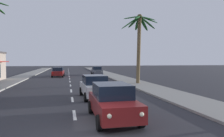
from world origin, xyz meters
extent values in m
cube|color=gray|center=(7.80, 20.00, 0.07)|extent=(3.20, 110.00, 0.14)
cube|color=gray|center=(-7.80, 20.00, 0.07)|extent=(3.20, 110.00, 0.14)
cube|color=silver|center=(0.00, 3.78, 0.00)|extent=(0.16, 2.00, 0.01)
cube|color=silver|center=(0.00, 8.14, 0.00)|extent=(0.16, 2.00, 0.01)
cube|color=silver|center=(0.00, 12.49, 0.00)|extent=(0.16, 2.00, 0.01)
cube|color=silver|center=(0.00, 16.85, 0.00)|extent=(0.16, 2.00, 0.01)
cube|color=silver|center=(0.00, 21.20, 0.00)|extent=(0.16, 2.00, 0.01)
cube|color=silver|center=(0.00, 25.56, 0.00)|extent=(0.16, 2.00, 0.01)
cube|color=silver|center=(0.00, 29.92, 0.00)|extent=(0.16, 2.00, 0.01)
cube|color=silver|center=(0.00, 34.27, 0.00)|extent=(0.16, 2.00, 0.01)
cube|color=silver|center=(0.00, 38.63, 0.00)|extent=(0.16, 2.00, 0.01)
cube|color=silver|center=(0.00, 42.98, 0.00)|extent=(0.16, 2.00, 0.01)
cube|color=silver|center=(0.00, 47.34, 0.00)|extent=(0.16, 2.00, 0.01)
cube|color=silver|center=(0.00, 51.70, 0.00)|extent=(0.16, 2.00, 0.01)
cube|color=silver|center=(0.00, 56.05, 0.00)|extent=(0.16, 2.00, 0.01)
cube|color=silver|center=(0.00, 60.41, 0.00)|extent=(0.16, 2.00, 0.01)
cube|color=silver|center=(0.00, 64.76, 0.00)|extent=(0.16, 2.00, 0.01)
cube|color=silver|center=(0.00, 69.12, 0.00)|extent=(0.16, 2.00, 0.01)
cube|color=maroon|center=(1.73, 2.54, 0.68)|extent=(1.81, 4.32, 0.72)
cube|color=black|center=(1.73, 2.69, 1.36)|extent=(1.62, 2.22, 0.64)
cylinder|color=black|center=(2.61, 1.13, 0.32)|extent=(0.23, 0.64, 0.64)
cylinder|color=black|center=(0.89, 1.11, 0.32)|extent=(0.23, 0.64, 0.64)
cylinder|color=black|center=(2.58, 3.96, 0.32)|extent=(0.23, 0.64, 0.64)
cylinder|color=black|center=(0.86, 3.94, 0.32)|extent=(0.23, 0.64, 0.64)
sphere|color=#F9EFC6|center=(2.38, 0.37, 0.76)|extent=(0.18, 0.18, 0.18)
sphere|color=#F9EFC6|center=(1.14, 0.36, 0.76)|extent=(0.18, 0.18, 0.18)
cube|color=red|center=(2.37, 4.70, 0.78)|extent=(0.24, 0.06, 0.20)
cube|color=red|center=(1.05, 4.69, 0.78)|extent=(0.24, 0.06, 0.20)
cube|color=silver|center=(1.67, 8.51, 0.68)|extent=(1.95, 4.38, 0.72)
cube|color=black|center=(1.66, 8.66, 1.36)|extent=(1.70, 2.27, 0.64)
cylinder|color=black|center=(2.60, 7.14, 0.32)|extent=(0.25, 0.65, 0.64)
cylinder|color=black|center=(0.87, 7.06, 0.32)|extent=(0.25, 0.65, 0.64)
cylinder|color=black|center=(2.47, 9.97, 0.32)|extent=(0.25, 0.65, 0.64)
cylinder|color=black|center=(0.75, 9.89, 0.32)|extent=(0.25, 0.65, 0.64)
sphere|color=#F9EFC6|center=(2.39, 6.37, 0.76)|extent=(0.18, 0.18, 0.18)
sphere|color=#F9EFC6|center=(1.15, 6.32, 0.76)|extent=(0.18, 0.18, 0.18)
cube|color=red|center=(2.23, 10.70, 0.78)|extent=(0.24, 0.07, 0.20)
cube|color=red|center=(0.91, 10.64, 0.78)|extent=(0.24, 0.07, 0.20)
cube|color=maroon|center=(-1.87, 30.11, 0.68)|extent=(1.99, 4.39, 0.72)
cube|color=black|center=(-1.87, 29.96, 1.36)|extent=(1.72, 2.28, 0.64)
cylinder|color=black|center=(-2.65, 31.57, 0.32)|extent=(0.25, 0.65, 0.64)
cylinder|color=black|center=(-0.93, 31.48, 0.32)|extent=(0.25, 0.65, 0.64)
cylinder|color=black|center=(-2.80, 28.74, 0.32)|extent=(0.25, 0.65, 0.64)
cylinder|color=black|center=(-1.08, 28.64, 0.32)|extent=(0.25, 0.65, 0.64)
sphere|color=#B2B2AD|center=(-2.37, 32.31, 0.76)|extent=(0.18, 0.18, 0.18)
sphere|color=#B2B2AD|center=(-1.13, 32.24, 0.76)|extent=(0.18, 0.18, 0.18)
cube|color=red|center=(-2.64, 27.99, 0.78)|extent=(0.24, 0.07, 0.20)
cube|color=red|center=(-1.33, 27.91, 0.78)|extent=(0.24, 0.07, 0.20)
cube|color=#4C515B|center=(5.34, 33.59, 0.68)|extent=(1.78, 4.31, 0.72)
cube|color=black|center=(5.34, 33.74, 1.36)|extent=(1.61, 2.21, 0.64)
cylinder|color=black|center=(6.20, 32.16, 0.32)|extent=(0.22, 0.64, 0.64)
cylinder|color=black|center=(4.47, 32.17, 0.32)|extent=(0.22, 0.64, 0.64)
cylinder|color=black|center=(6.21, 35.00, 0.32)|extent=(0.22, 0.64, 0.64)
cylinder|color=black|center=(4.49, 35.01, 0.32)|extent=(0.22, 0.64, 0.64)
sphere|color=#B2B2AD|center=(5.95, 31.42, 0.76)|extent=(0.18, 0.18, 0.18)
sphere|color=#B2B2AD|center=(4.71, 31.42, 0.76)|extent=(0.18, 0.18, 0.18)
cube|color=red|center=(6.01, 35.75, 0.78)|extent=(0.24, 0.06, 0.20)
cube|color=red|center=(4.69, 35.75, 0.78)|extent=(0.24, 0.06, 0.20)
cylinder|color=brown|center=(7.87, 16.28, 3.93)|extent=(0.61, 0.42, 7.87)
ellipsoid|color=#236028|center=(9.04, 16.55, 7.30)|extent=(2.32, 0.95, 1.45)
ellipsoid|color=#236028|center=(8.74, 17.02, 7.25)|extent=(1.89, 1.83, 1.55)
ellipsoid|color=#236028|center=(8.10, 17.39, 7.32)|extent=(0.67, 2.35, 1.42)
ellipsoid|color=#236028|center=(7.63, 17.43, 7.47)|extent=(1.06, 2.46, 1.12)
ellipsoid|color=#236028|center=(6.94, 16.59, 7.24)|extent=(2.24, 1.03, 1.57)
ellipsoid|color=#236028|center=(6.84, 15.72, 7.66)|extent=(2.46, 1.49, 0.75)
ellipsoid|color=#236028|center=(7.33, 15.22, 7.58)|extent=(1.63, 2.37, 0.90)
ellipsoid|color=#236028|center=(8.45, 15.16, 7.54)|extent=(1.36, 2.45, 0.98)
ellipsoid|color=#236028|center=(8.67, 15.33, 7.43)|extent=(1.76, 2.18, 1.20)
sphere|color=#4C4223|center=(7.96, 16.28, 7.92)|extent=(0.60, 0.60, 0.60)
camera|label=1|loc=(-0.34, -6.95, 2.76)|focal=33.41mm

